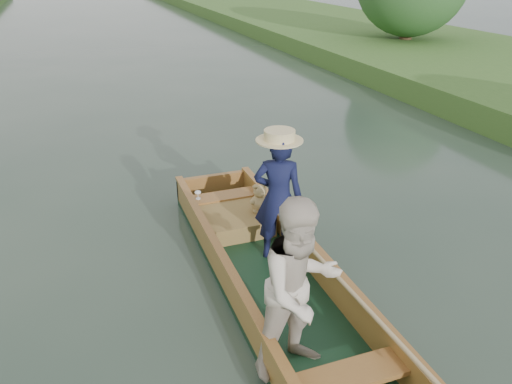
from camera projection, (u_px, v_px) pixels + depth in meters
name	position (u px, v px, depth m)	size (l,w,h in m)	color
ground	(275.00, 292.00, 5.49)	(120.00, 120.00, 0.00)	#283D30
punt	(279.00, 260.00, 5.07)	(1.28, 5.00, 1.70)	#13311C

